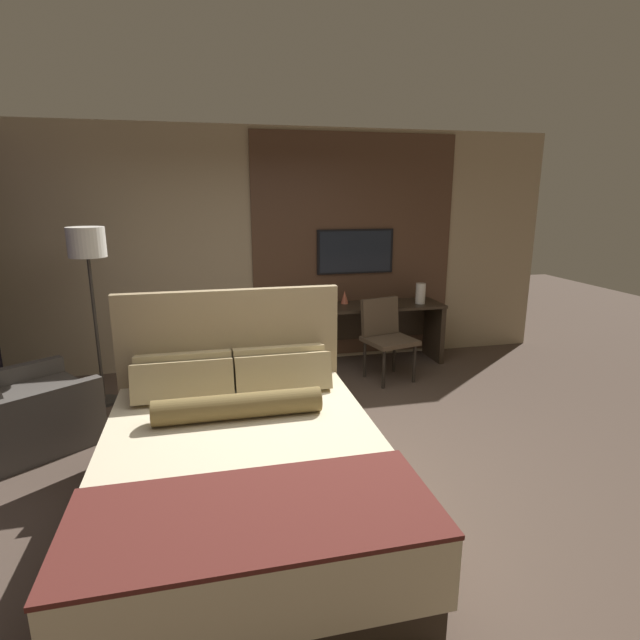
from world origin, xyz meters
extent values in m
plane|color=#4C3D33|center=(0.00, 0.00, 0.00)|extent=(16.00, 16.00, 0.00)
cube|color=tan|center=(0.00, 2.60, 1.40)|extent=(7.20, 0.06, 2.80)
cube|color=#4C3323|center=(1.08, 2.56, 1.40)|extent=(2.52, 0.03, 2.70)
cube|color=#33281E|center=(-0.56, -0.60, 0.11)|extent=(1.66, 2.11, 0.22)
cube|color=beige|center=(-0.56, -0.60, 0.40)|extent=(1.71, 2.18, 0.37)
cube|color=#56231E|center=(-0.56, -1.31, 0.60)|extent=(1.73, 0.76, 0.02)
cube|color=#998460|center=(-0.56, 0.52, 0.66)|extent=(1.74, 0.08, 1.32)
cube|color=tan|center=(-0.93, 0.38, 0.73)|extent=(0.72, 0.23, 0.31)
cube|color=tan|center=(-0.20, 0.38, 0.73)|extent=(0.72, 0.23, 0.31)
cube|color=tan|center=(-0.93, 0.17, 0.73)|extent=(0.72, 0.25, 0.32)
cube|color=tan|center=(-0.20, 0.17, 0.73)|extent=(0.72, 0.25, 0.32)
cylinder|color=brown|center=(-0.56, -0.24, 0.67)|extent=(1.11, 0.17, 0.17)
cube|color=#2D2319|center=(1.08, 2.25, 0.72)|extent=(2.02, 0.55, 0.03)
cube|color=#2D2319|center=(0.10, 2.25, 0.35)|extent=(0.06, 0.50, 0.71)
cube|color=#2D2319|center=(2.06, 2.25, 0.35)|extent=(0.06, 0.50, 0.71)
cube|color=#2D2319|center=(1.08, 2.51, 0.42)|extent=(1.90, 0.02, 0.35)
cube|color=black|center=(1.08, 2.52, 1.36)|extent=(0.96, 0.04, 0.54)
cube|color=black|center=(1.08, 2.50, 1.36)|extent=(0.90, 0.01, 0.50)
cube|color=#4C3D2D|center=(1.23, 1.65, 0.46)|extent=(0.61, 0.59, 0.05)
cube|color=#4C3D2D|center=(1.18, 1.86, 0.69)|extent=(0.48, 0.21, 0.42)
cylinder|color=black|center=(1.08, 1.42, 0.22)|extent=(0.04, 0.04, 0.43)
cylinder|color=black|center=(1.47, 1.51, 0.22)|extent=(0.04, 0.04, 0.43)
cylinder|color=black|center=(0.99, 1.79, 0.22)|extent=(0.04, 0.04, 0.43)
cylinder|color=black|center=(1.38, 1.89, 0.22)|extent=(0.04, 0.04, 0.43)
cube|color=#47423D|center=(-2.21, 0.94, 0.22)|extent=(1.08, 1.04, 0.44)
cube|color=#47423D|center=(-1.98, 0.62, 0.29)|extent=(0.75, 0.57, 0.58)
cube|color=#47423D|center=(-2.43, 1.26, 0.29)|extent=(0.75, 0.57, 0.58)
cylinder|color=#282623|center=(-1.79, 1.69, 0.01)|extent=(0.28, 0.28, 0.03)
cylinder|color=#332D28|center=(-1.79, 1.69, 0.75)|extent=(0.03, 0.03, 1.51)
cylinder|color=silver|center=(-1.79, 1.69, 1.61)|extent=(0.34, 0.34, 0.28)
cylinder|color=silver|center=(1.82, 2.18, 0.87)|extent=(0.12, 0.12, 0.25)
cone|color=#B2563D|center=(0.91, 2.39, 0.82)|extent=(0.10, 0.10, 0.16)
cube|color=maroon|center=(0.65, 2.29, 0.76)|extent=(0.24, 0.17, 0.03)
camera|label=1|loc=(-0.73, -3.36, 2.04)|focal=28.00mm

